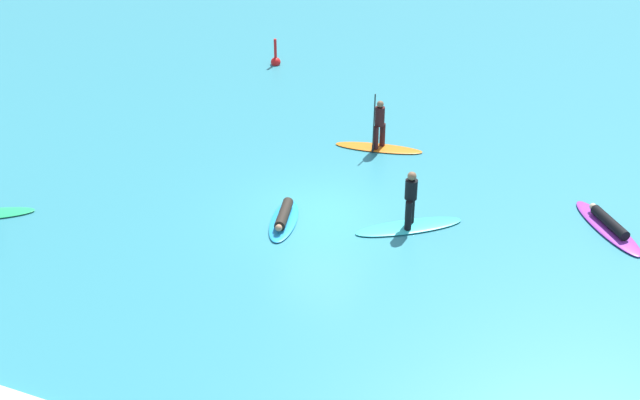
# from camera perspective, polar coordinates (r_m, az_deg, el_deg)

# --- Properties ---
(ground_plane) EXTENTS (120.00, 120.00, 0.00)m
(ground_plane) POSITION_cam_1_polar(r_m,az_deg,el_deg) (25.15, 0.00, -0.99)
(ground_plane) COLOR teal
(ground_plane) RESTS_ON ground
(surfer_on_orange_board) EXTENTS (3.05, 1.14, 2.09)m
(surfer_on_orange_board) POSITION_cam_1_polar(r_m,az_deg,el_deg) (28.83, 3.96, 4.29)
(surfer_on_orange_board) COLOR orange
(surfer_on_orange_board) RESTS_ON ground_plane
(surfer_on_teal_board) EXTENTS (3.02, 2.52, 1.82)m
(surfer_on_teal_board) POSITION_cam_1_polar(r_m,az_deg,el_deg) (24.41, 6.01, -0.94)
(surfer_on_teal_board) COLOR #33C6CC
(surfer_on_teal_board) RESTS_ON ground_plane
(surfer_on_blue_board) EXTENTS (1.31, 2.51, 0.40)m
(surfer_on_blue_board) POSITION_cam_1_polar(r_m,az_deg,el_deg) (24.75, -2.44, -1.19)
(surfer_on_blue_board) COLOR #1E8CD1
(surfer_on_blue_board) RESTS_ON ground_plane
(surfer_on_purple_board) EXTENTS (2.55, 2.95, 0.40)m
(surfer_on_purple_board) POSITION_cam_1_polar(r_m,az_deg,el_deg) (25.75, 18.70, -1.61)
(surfer_on_purple_board) COLOR purple
(surfer_on_purple_board) RESTS_ON ground_plane
(marker_buoy) EXTENTS (0.41, 0.41, 1.22)m
(marker_buoy) POSITION_cam_1_polar(r_m,az_deg,el_deg) (36.26, -2.98, 9.30)
(marker_buoy) COLOR red
(marker_buoy) RESTS_ON ground_plane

